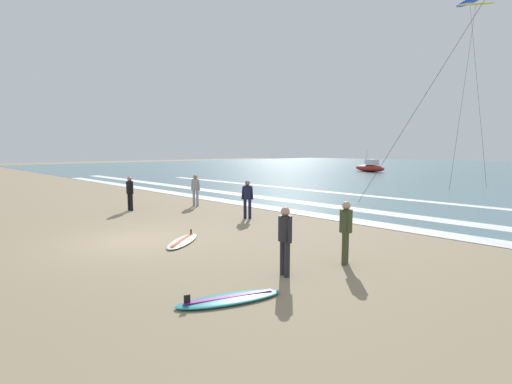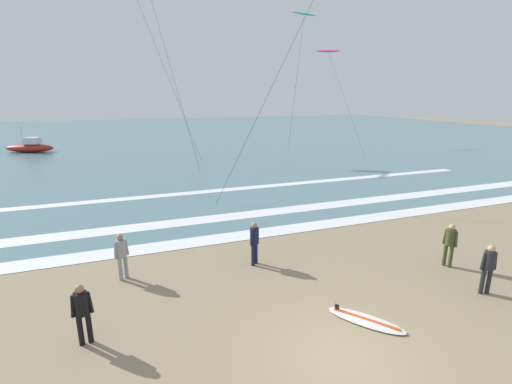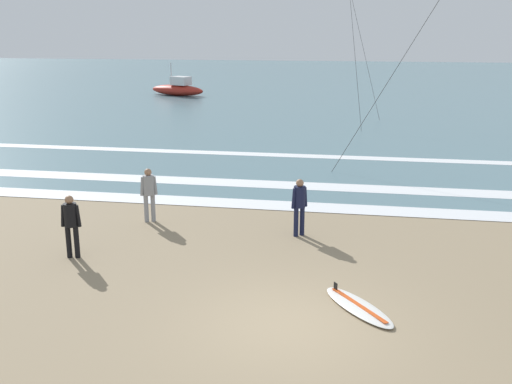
{
  "view_description": "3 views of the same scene",
  "coord_description": "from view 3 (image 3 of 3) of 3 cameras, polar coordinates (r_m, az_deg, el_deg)",
  "views": [
    {
      "loc": [
        11.4,
        -5.5,
        2.89
      ],
      "look_at": [
        -1.18,
        6.47,
        0.95
      ],
      "focal_mm": 26.99,
      "sensor_mm": 36.0,
      "label": 1
    },
    {
      "loc": [
        -4.33,
        -5.9,
        5.88
      ],
      "look_at": [
        -0.06,
        5.73,
        2.55
      ],
      "focal_mm": 24.94,
      "sensor_mm": 36.0,
      "label": 2
    },
    {
      "loc": [
        1.21,
        -10.41,
        5.5
      ],
      "look_at": [
        -1.59,
        5.57,
        1.08
      ],
      "focal_mm": 42.14,
      "sensor_mm": 36.0,
      "label": 3
    }
  ],
  "objects": [
    {
      "name": "ground_plane",
      "position": [
        11.83,
        3.0,
        -12.46
      ],
      "size": [
        160.0,
        160.0,
        0.0
      ],
      "primitive_type": "plane",
      "color": "#937F60"
    },
    {
      "name": "surfer_foreground_main",
      "position": [
        16.3,
        4.15,
        -0.97
      ],
      "size": [
        0.45,
        0.39,
        1.6
      ],
      "color": "#141938",
      "rests_on": "ground"
    },
    {
      "name": "surfer_background_far",
      "position": [
        15.38,
        -17.16,
        -2.63
      ],
      "size": [
        0.52,
        0.32,
        1.6
      ],
      "color": "black",
      "rests_on": "ground"
    },
    {
      "name": "surfer_mid_group",
      "position": [
        17.74,
        -10.14,
        0.18
      ],
      "size": [
        0.49,
        0.32,
        1.6
      ],
      "color": "gray",
      "rests_on": "ground"
    },
    {
      "name": "wave_foam_mid_break",
      "position": [
        21.84,
        2.1,
        0.7
      ],
      "size": [
        59.1,
        1.08,
        0.01
      ],
      "primitive_type": "cube",
      "color": "white",
      "rests_on": "ocean_surface"
    },
    {
      "name": "wave_foam_outer_break",
      "position": [
        26.86,
        5.13,
        3.41
      ],
      "size": [
        43.3,
        0.77,
        0.01
      ],
      "primitive_type": "cube",
      "color": "white",
      "rests_on": "ocean_surface"
    },
    {
      "name": "wave_foam_shoreline",
      "position": [
        19.19,
        4.6,
        -1.4
      ],
      "size": [
        57.17,
        1.06,
        0.01
      ],
      "primitive_type": "cube",
      "color": "white",
      "rests_on": "ocean_surface"
    },
    {
      "name": "offshore_boat",
      "position": [
        52.05,
        -7.44,
        9.68
      ],
      "size": [
        5.47,
        3.4,
        2.7
      ],
      "color": "maroon",
      "rests_on": "ground"
    },
    {
      "name": "ocean_surface",
      "position": [
        63.17,
        8.97,
        10.09
      ],
      "size": [
        140.0,
        90.0,
        0.01
      ],
      "primitive_type": "cube",
      "color": "slate",
      "rests_on": "ground"
    },
    {
      "name": "surfboard_left_pile",
      "position": [
        12.57,
        9.69,
        -10.68
      ],
      "size": [
        1.75,
        2.04,
        0.25
      ],
      "color": "silver",
      "rests_on": "ground"
    }
  ]
}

